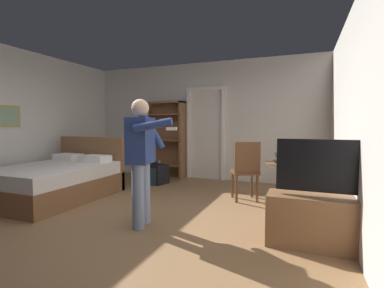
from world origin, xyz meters
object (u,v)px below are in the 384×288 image
Objects in this scene: bookshelf at (165,137)px; laptop at (285,159)px; side_table at (286,177)px; suitcase_dark at (155,174)px; bottle_on_table at (297,155)px; suitcase_small at (148,175)px; tv_flatscreen at (323,216)px; wooden_chair at (246,168)px; bed at (57,180)px; person_blue_shirt at (142,154)px.

laptop is at bearing -29.69° from bookshelf.
suitcase_dark is at bearing 163.03° from side_table.
side_table is 2.41× the size of bottle_on_table.
tv_flatscreen is at bearing -30.78° from suitcase_small.
tv_flatscreen is 1.13× the size of wooden_chair.
side_table is (3.74, 0.83, 0.17)m from bed.
tv_flatscreen is at bearing -70.66° from laptop.
side_table is 2.86m from suitcase_dark.
tv_flatscreen reaches higher than suitcase_small.
tv_flatscreen is 1.41m from laptop.
wooden_chair is at bearing 161.83° from laptop.
bottle_on_table is 3.06m from suitcase_dark.
bookshelf is 1.08m from suitcase_dark.
bed reaches higher than bottle_on_table.
person_blue_shirt is (-1.64, -1.45, 0.43)m from side_table.
bed is 2.82× the size of side_table.
suitcase_small is (-2.83, 0.80, -0.57)m from laptop.
suitcase_small is (-2.85, 0.76, -0.29)m from side_table.
wooden_chair is (-0.79, 0.24, -0.28)m from bottle_on_table.
bottle_on_table reaches higher than suitcase_dark.
person_blue_shirt is (2.10, -0.61, 0.60)m from bed.
tv_flatscreen is 2.14m from person_blue_shirt.
wooden_chair is (-1.07, 1.47, 0.21)m from tv_flatscreen.
bed is 1.25× the size of person_blue_shirt.
tv_flatscreen reaches higher than bottle_on_table.
person_blue_shirt is 2.85× the size of suitcase_small.
side_table is at bearing 150.26° from bottle_on_table.
tv_flatscreen is 1.35m from bottle_on_table.
bottle_on_table is at bearing 103.00° from tv_flatscreen.
person_blue_shirt is 2.62m from suitcase_small.
bed is at bearing -169.01° from bottle_on_table.
person_blue_shirt is 2.61m from suitcase_dark.
bottle_on_table is at bearing -17.18° from wooden_chair.
laptop is 0.39× the size of wooden_chair.
tv_flatscreen is 1.83m from wooden_chair.
person_blue_shirt is at bearing -49.48° from suitcase_dark.
bed is 1.76× the size of tv_flatscreen.
bottle_on_table is 2.24m from person_blue_shirt.
bed is at bearing -110.16° from bookshelf.
bottle_on_table is (3.00, -1.65, -0.15)m from bookshelf.
suitcase_dark is at bearing -79.55° from bookshelf.
bookshelf is 3.71× the size of suitcase_dark.
side_table reaches higher than suitcase_small.
bookshelf is 4.41m from tv_flatscreen.
suitcase_dark is (1.02, 1.66, -0.10)m from bed.
tv_flatscreen is at bearing -77.00° from bottle_on_table.
suitcase_dark is at bearing 145.76° from tv_flatscreen.
bed is 5.08× the size of laptop.
wooden_chair is 2.20m from suitcase_dark.
bottle_on_table is 3.17m from suitcase_small.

